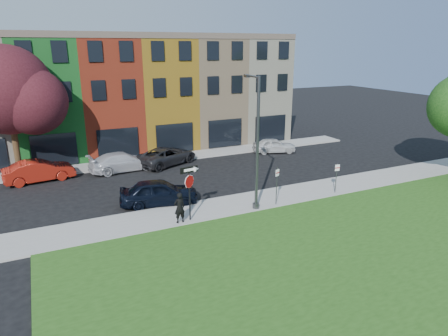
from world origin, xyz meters
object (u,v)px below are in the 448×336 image
stop_sign (189,182)px  sedan_near (159,192)px  man (179,208)px  street_lamp (256,144)px

stop_sign → sedan_near: stop_sign is taller
stop_sign → man: bearing=178.0°
man → sedan_near: size_ratio=0.34×
stop_sign → sedan_near: bearing=96.9°
sedan_near → man: bearing=-164.9°
man → street_lamp: bearing=175.4°
man → sedan_near: man is taller
man → sedan_near: 3.28m
man → stop_sign: bearing=178.8°
stop_sign → sedan_near: 3.64m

